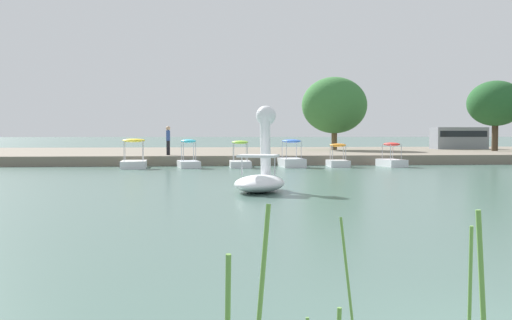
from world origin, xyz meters
The scene contains 12 objects.
shore_bank_far centered at (0.00, 40.52, 0.29)m, with size 120.95×19.63×0.58m, color slate.
swan_boat centered at (-1.01, 15.51, 0.70)m, with size 2.36×3.04×2.89m.
pedal_boat_red centered at (7.86, 29.12, 0.42)m, with size 1.38×2.13×1.38m.
pedal_boat_orange centered at (4.76, 29.25, 0.37)m, with size 1.13×1.73×1.33m.
pedal_boat_blue centered at (2.10, 29.36, 0.47)m, with size 1.37×2.40×1.56m.
pedal_boat_lime centered at (-0.83, 29.26, 0.43)m, with size 1.15×2.06×1.50m.
pedal_boat_cyan centered at (-3.72, 29.31, 0.42)m, with size 1.40×2.28×1.57m.
pedal_boat_yellow centered at (-6.72, 29.13, 0.44)m, with size 1.49×2.41×1.62m.
tree_sapling_by_fence centered at (18.56, 38.06, 4.06)m, with size 4.95×5.08×5.17m.
tree_broadleaf_right centered at (7.29, 41.53, 4.04)m, with size 6.47×6.16×5.66m.
person_on_path centered at (-5.01, 32.26, 1.56)m, with size 0.26×0.26×1.76m.
parked_van centered at (18.07, 43.17, 1.54)m, with size 4.40×1.89×1.78m.
Camera 1 is at (-2.96, -4.29, 1.99)m, focal length 41.99 mm.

